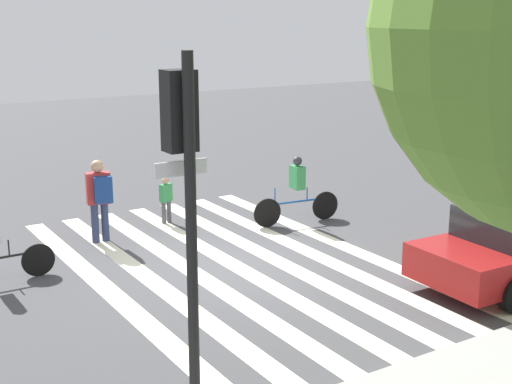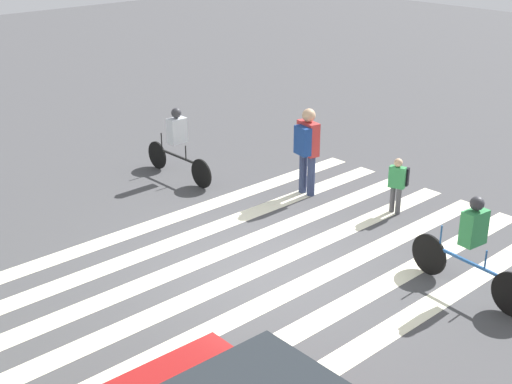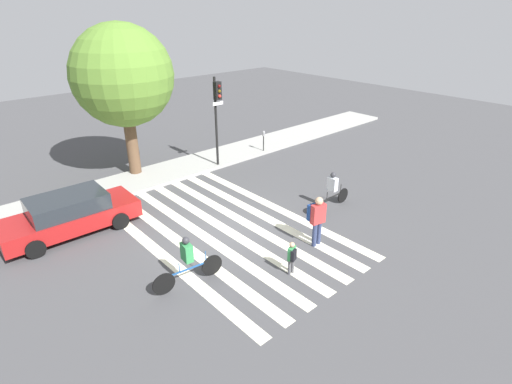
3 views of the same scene
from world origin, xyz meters
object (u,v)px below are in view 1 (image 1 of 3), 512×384
traffic_light (185,183)px  pedestrian_adult_yellow_jacket (166,196)px  cyclist_far_lane (297,188)px  pedestrian_adult_blue_shirt (100,195)px

traffic_light → pedestrian_adult_yellow_jacket: traffic_light is taller
pedestrian_adult_yellow_jacket → cyclist_far_lane: (-2.64, 1.71, 0.21)m
traffic_light → pedestrian_adult_yellow_jacket: size_ratio=4.01×
traffic_light → pedestrian_adult_blue_shirt: 8.50m
pedestrian_adult_yellow_jacket → pedestrian_adult_blue_shirt: bearing=-0.7°
pedestrian_adult_blue_shirt → cyclist_far_lane: 4.63m
traffic_light → pedestrian_adult_yellow_jacket: (-3.76, -8.63, -2.52)m
pedestrian_adult_blue_shirt → pedestrian_adult_yellow_jacket: bearing=29.6°
traffic_light → pedestrian_adult_yellow_jacket: bearing=-113.5°
pedestrian_adult_yellow_jacket → cyclist_far_lane: size_ratio=0.50×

